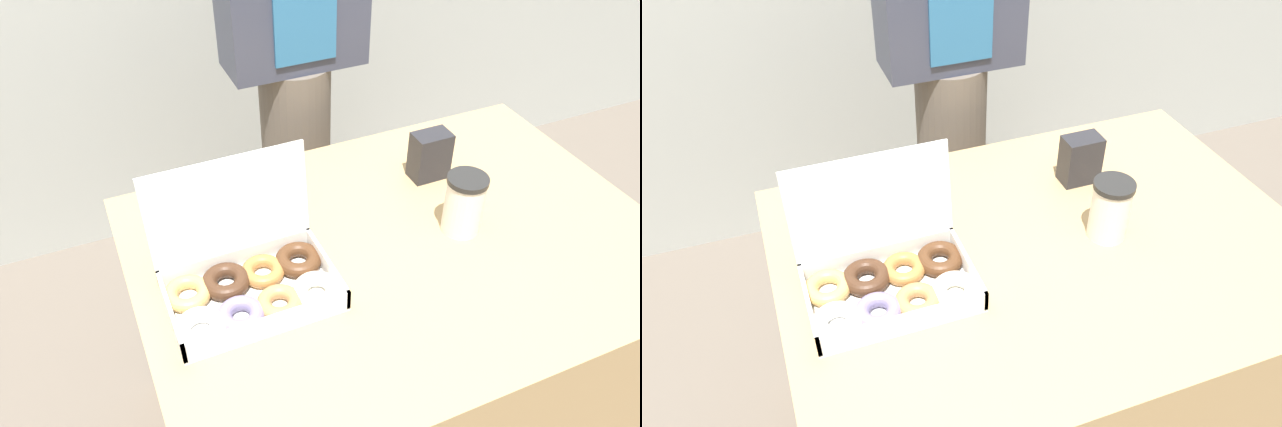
% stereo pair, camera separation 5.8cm
% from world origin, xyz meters
% --- Properties ---
extents(ground_plane, '(14.00, 14.00, 0.00)m').
position_xyz_m(ground_plane, '(0.00, 0.00, 0.00)').
color(ground_plane, '#665B51').
extents(table, '(1.17, 0.84, 0.74)m').
position_xyz_m(table, '(0.00, 0.00, 0.37)').
color(table, tan).
rests_on(table, ground_plane).
extents(donut_box, '(0.36, 0.24, 0.26)m').
position_xyz_m(donut_box, '(-0.36, -0.02, 0.77)').
color(donut_box, white).
rests_on(donut_box, table).
extents(coffee_cup, '(0.09, 0.09, 0.14)m').
position_xyz_m(coffee_cup, '(0.14, -0.01, 0.81)').
color(coffee_cup, silver).
rests_on(coffee_cup, table).
extents(napkin_holder, '(0.09, 0.06, 0.12)m').
position_xyz_m(napkin_holder, '(0.18, 0.19, 0.80)').
color(napkin_holder, '#232328').
rests_on(napkin_holder, table).
extents(person_customer, '(0.39, 0.22, 1.62)m').
position_xyz_m(person_customer, '(0.02, 0.68, 0.88)').
color(person_customer, '#665B51').
rests_on(person_customer, ground_plane).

